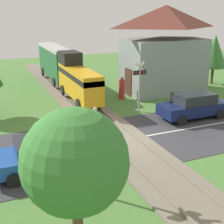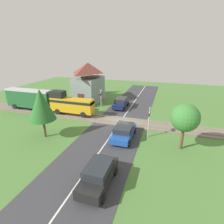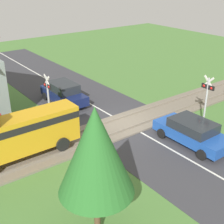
% 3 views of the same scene
% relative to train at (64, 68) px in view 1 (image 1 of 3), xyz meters
% --- Properties ---
extents(ground_plane, '(60.00, 60.00, 0.00)m').
position_rel_train_xyz_m(ground_plane, '(0.00, -10.99, -1.86)').
color(ground_plane, '#4C7A38').
extents(road_surface, '(48.00, 6.40, 0.02)m').
position_rel_train_xyz_m(road_surface, '(0.00, -10.99, -1.85)').
color(road_surface, '#38383D').
rests_on(road_surface, ground_plane).
extents(track_bed, '(2.80, 48.00, 0.24)m').
position_rel_train_xyz_m(track_bed, '(0.00, -10.99, -1.80)').
color(track_bed, '#756B5B').
rests_on(track_bed, ground_plane).
extents(train, '(1.58, 13.88, 3.18)m').
position_rel_train_xyz_m(train, '(0.00, 0.00, 0.00)').
color(train, gold).
rests_on(train, track_bed).
extents(car_near_crossing, '(4.47, 2.03, 1.42)m').
position_rel_train_xyz_m(car_near_crossing, '(-4.07, -12.43, -1.11)').
color(car_near_crossing, '#1E4CA8').
rests_on(car_near_crossing, ground_plane).
extents(car_far_side, '(4.31, 1.88, 1.58)m').
position_rel_train_xyz_m(car_far_side, '(5.54, -9.55, -1.04)').
color(car_far_side, '#141E4C').
rests_on(car_far_side, ground_plane).
extents(crossing_signal_west_approach, '(0.90, 0.18, 3.29)m').
position_rel_train_xyz_m(crossing_signal_west_approach, '(-3.03, -14.82, 0.23)').
color(crossing_signal_west_approach, '#B7B7B7').
rests_on(crossing_signal_west_approach, ground_plane).
extents(crossing_signal_east_approach, '(0.90, 0.18, 3.29)m').
position_rel_train_xyz_m(crossing_signal_east_approach, '(3.03, -7.16, 0.23)').
color(crossing_signal_east_approach, '#B7B7B7').
rests_on(crossing_signal_east_approach, ground_plane).
extents(station_building, '(6.62, 3.99, 6.67)m').
position_rel_train_xyz_m(station_building, '(7.23, -3.26, 1.41)').
color(station_building, gray).
rests_on(station_building, ground_plane).
extents(pedestrian_by_station, '(0.43, 0.43, 1.72)m').
position_rel_train_xyz_m(pedestrian_by_station, '(3.27, -3.99, -1.08)').
color(pedestrian_by_station, '#B2282D').
rests_on(pedestrian_by_station, ground_plane).
extents(tree_by_station, '(2.31, 2.31, 4.24)m').
position_rel_train_xyz_m(tree_by_station, '(12.80, -2.62, 0.98)').
color(tree_by_station, brown).
rests_on(tree_by_station, ground_plane).
extents(tree_beyond_track, '(2.54, 2.54, 4.40)m').
position_rel_train_xyz_m(tree_beyond_track, '(-4.44, -18.06, 1.25)').
color(tree_beyond_track, brown).
rests_on(tree_beyond_track, ground_plane).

